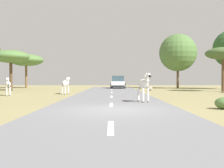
% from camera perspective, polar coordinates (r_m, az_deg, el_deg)
% --- Properties ---
extents(ground_plane, '(90.00, 90.00, 0.00)m').
position_cam_1_polar(ground_plane, '(10.87, 0.66, -5.88)').
color(ground_plane, '#8E8456').
extents(road, '(6.00, 64.00, 0.05)m').
position_cam_1_polar(road, '(10.86, -0.17, -5.75)').
color(road, slate).
rests_on(road, ground_plane).
extents(lane_markings, '(0.16, 56.00, 0.01)m').
position_cam_1_polar(lane_markings, '(9.87, -0.19, -6.28)').
color(lane_markings, silver).
rests_on(lane_markings, road).
extents(zebra_0, '(0.71, 1.71, 1.64)m').
position_cam_1_polar(zebra_0, '(14.52, 6.97, -0.08)').
color(zebra_0, silver).
rests_on(zebra_0, road).
extents(zebra_1, '(0.66, 1.62, 1.55)m').
position_cam_1_polar(zebra_1, '(23.07, -10.10, 0.08)').
color(zebra_1, silver).
rests_on(zebra_1, ground_plane).
extents(zebra_2, '(0.90, 1.48, 1.49)m').
position_cam_1_polar(zebra_2, '(22.23, -21.79, -0.10)').
color(zebra_2, silver).
rests_on(zebra_2, ground_plane).
extents(car_0, '(2.10, 4.38, 1.74)m').
position_cam_1_polar(car_0, '(36.59, 1.34, 0.34)').
color(car_0, silver).
rests_on(car_0, road).
extents(tree_2, '(4.04, 4.04, 4.54)m').
position_cam_1_polar(tree_2, '(31.33, -21.26, 5.56)').
color(tree_2, '#4C3823').
rests_on(tree_2, ground_plane).
extents(tree_4, '(5.24, 5.24, 7.66)m').
position_cam_1_polar(tree_4, '(38.03, 14.22, 6.66)').
color(tree_4, '#4C3823').
rests_on(tree_4, ground_plane).
extents(tree_5, '(3.74, 3.74, 4.69)m').
position_cam_1_polar(tree_5, '(30.11, 23.20, 6.09)').
color(tree_5, brown).
rests_on(tree_5, ground_plane).
extents(tree_7, '(5.03, 5.03, 5.01)m').
position_cam_1_polar(tree_7, '(40.59, -18.27, 4.97)').
color(tree_7, brown).
rests_on(tree_7, ground_plane).
extents(rock_1, '(0.64, 0.51, 0.50)m').
position_cam_1_polar(rock_1, '(29.76, 8.26, -0.99)').
color(rock_1, gray).
rests_on(rock_1, ground_plane).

